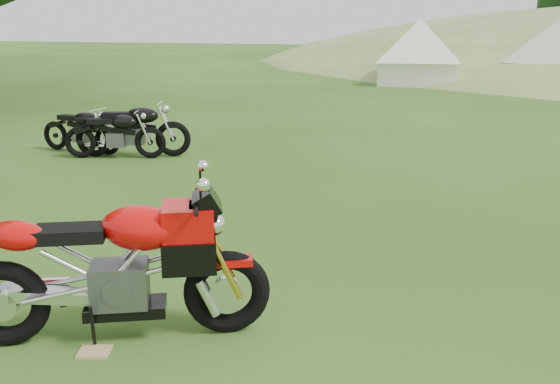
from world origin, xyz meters
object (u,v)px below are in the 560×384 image
(plywood_board, at_px, (94,352))
(tent_left, at_px, (419,51))
(vintage_moto_c, at_px, (133,128))
(vintage_moto_d, at_px, (115,133))
(vintage_moto_b, at_px, (80,129))
(sport_motorcycle, at_px, (115,257))

(plywood_board, height_order, tent_left, tent_left)
(plywood_board, relative_size, tent_left, 0.08)
(plywood_board, height_order, vintage_moto_c, vintage_moto_c)
(plywood_board, relative_size, vintage_moto_c, 0.12)
(vintage_moto_d, bearing_deg, vintage_moto_b, 148.16)
(sport_motorcycle, xyz_separation_m, tent_left, (0.52, 21.68, 0.60))
(plywood_board, distance_m, vintage_moto_d, 7.18)
(sport_motorcycle, xyz_separation_m, plywood_board, (-0.06, -0.28, -0.68))
(sport_motorcycle, bearing_deg, vintage_moto_b, 101.95)
(vintage_moto_d, bearing_deg, vintage_moto_c, 24.03)
(tent_left, bearing_deg, vintage_moto_c, -107.83)
(vintage_moto_b, xyz_separation_m, tent_left, (5.03, 15.47, 0.83))
(vintage_moto_c, distance_m, tent_left, 16.02)
(sport_motorcycle, bearing_deg, vintage_moto_d, 97.20)
(tent_left, bearing_deg, vintage_moto_d, -108.52)
(vintage_moto_c, xyz_separation_m, tent_left, (3.87, 15.52, 0.75))
(vintage_moto_d, xyz_separation_m, tent_left, (4.13, 15.73, 0.81))
(vintage_moto_b, bearing_deg, plywood_board, -48.81)
(sport_motorcycle, bearing_deg, vintage_moto_c, 94.51)
(sport_motorcycle, xyz_separation_m, vintage_moto_d, (-3.61, 5.94, -0.21))
(sport_motorcycle, distance_m, vintage_moto_d, 6.96)
(sport_motorcycle, relative_size, vintage_moto_b, 1.31)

